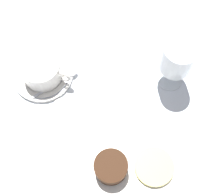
{
  "coord_description": "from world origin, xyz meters",
  "views": [
    {
      "loc": [
        0.02,
        -0.13,
        0.65
      ],
      "look_at": [
        -0.06,
        0.1,
        0.04
      ],
      "focal_mm": 50.0,
      "sensor_mm": 36.0,
      "label": 1
    }
  ],
  "objects_px": {
    "dinner_plate": "(125,165)",
    "dessert_cake": "(111,167)",
    "coffee_cup": "(42,69)",
    "wine_glass": "(177,60)",
    "fork": "(54,127)"
  },
  "relations": [
    {
      "from": "dinner_plate",
      "to": "wine_glass",
      "type": "distance_m",
      "value": 0.24
    },
    {
      "from": "coffee_cup",
      "to": "dessert_cake",
      "type": "relative_size",
      "value": 1.75
    },
    {
      "from": "dessert_cake",
      "to": "dinner_plate",
      "type": "bearing_deg",
      "value": 37.13
    },
    {
      "from": "wine_glass",
      "to": "dessert_cake",
      "type": "bearing_deg",
      "value": -103.25
    },
    {
      "from": "coffee_cup",
      "to": "wine_glass",
      "type": "relative_size",
      "value": 0.85
    },
    {
      "from": "coffee_cup",
      "to": "dinner_plate",
      "type": "bearing_deg",
      "value": -28.44
    },
    {
      "from": "wine_glass",
      "to": "dinner_plate",
      "type": "bearing_deg",
      "value": -98.38
    },
    {
      "from": "coffee_cup",
      "to": "wine_glass",
      "type": "height_order",
      "value": "wine_glass"
    },
    {
      "from": "dinner_plate",
      "to": "coffee_cup",
      "type": "distance_m",
      "value": 0.27
    },
    {
      "from": "dinner_plate",
      "to": "coffee_cup",
      "type": "xyz_separation_m",
      "value": [
        -0.24,
        0.13,
        0.03
      ]
    },
    {
      "from": "dessert_cake",
      "to": "wine_glass",
      "type": "bearing_deg",
      "value": 76.75
    },
    {
      "from": "coffee_cup",
      "to": "fork",
      "type": "bearing_deg",
      "value": -55.94
    },
    {
      "from": "dinner_plate",
      "to": "fork",
      "type": "height_order",
      "value": "dinner_plate"
    },
    {
      "from": "dinner_plate",
      "to": "dessert_cake",
      "type": "bearing_deg",
      "value": -142.87
    },
    {
      "from": "wine_glass",
      "to": "dessert_cake",
      "type": "xyz_separation_m",
      "value": [
        -0.06,
        -0.24,
        -0.06
      ]
    }
  ]
}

